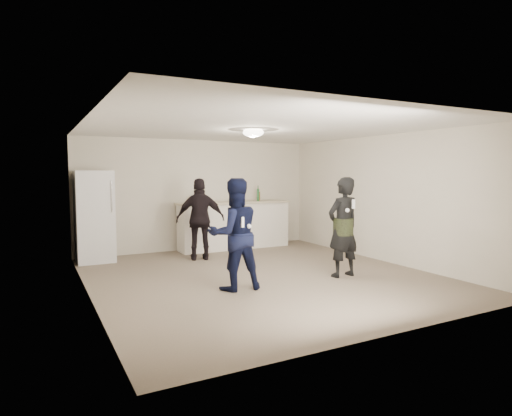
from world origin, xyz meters
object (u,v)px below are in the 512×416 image
shaker (192,199)px  fridge (94,216)px  man (234,234)px  woman (343,227)px  counter (234,226)px  spectator (200,219)px

shaker → fridge: bearing=-174.1°
fridge → man: size_ratio=1.07×
shaker → man: man is taller
man → woman: size_ratio=1.00×
counter → shaker: 1.18m
fridge → spectator: (1.91, -0.82, -0.08)m
man → spectator: size_ratio=1.02×
woman → spectator: woman is taller
shaker → woman: size_ratio=0.10×
counter → shaker: bearing=171.5°
woman → man: bearing=-7.2°
man → fridge: bearing=-58.3°
shaker → spectator: (-0.18, -1.04, -0.35)m
man → shaker: bearing=-93.7°
fridge → woman: size_ratio=1.07×
shaker → spectator: size_ratio=0.10×
spectator → man: bearing=98.8°
fridge → woman: bearing=-42.7°
fridge → spectator: fridge is taller
counter → woman: woman is taller
counter → spectator: spectator is taller
man → woman: bearing=-178.7°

